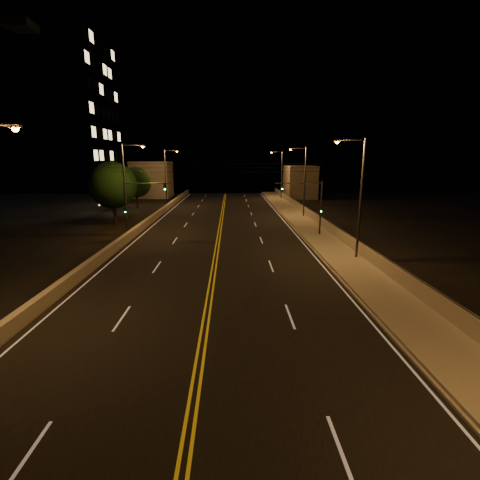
{
  "coord_description": "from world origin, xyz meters",
  "views": [
    {
      "loc": [
        1.35,
        -6.73,
        8.28
      ],
      "look_at": [
        2.0,
        18.0,
        2.5
      ],
      "focal_mm": 26.0,
      "sensor_mm": 36.0,
      "label": 1
    }
  ],
  "objects_px": {
    "traffic_signal_right": "(312,202)",
    "tree_1": "(113,189)",
    "streetlight_3": "(280,172)",
    "building_tower": "(33,123)",
    "tree_2": "(136,182)",
    "streetlight_1": "(358,193)",
    "streetlight_6": "(167,174)",
    "streetlight_2": "(303,178)",
    "streetlight_5": "(127,184)",
    "tree_0": "(113,185)",
    "traffic_signal_left": "(135,203)"
  },
  "relations": [
    {
      "from": "traffic_signal_right",
      "to": "tree_1",
      "type": "bearing_deg",
      "value": 150.31
    },
    {
      "from": "streetlight_3",
      "to": "building_tower",
      "type": "bearing_deg",
      "value": -165.22
    },
    {
      "from": "tree_2",
      "to": "tree_1",
      "type": "bearing_deg",
      "value": -96.35
    },
    {
      "from": "streetlight_1",
      "to": "tree_2",
      "type": "distance_m",
      "value": 42.0
    },
    {
      "from": "streetlight_3",
      "to": "streetlight_6",
      "type": "height_order",
      "value": "same"
    },
    {
      "from": "streetlight_2",
      "to": "traffic_signal_right",
      "type": "xyz_separation_m",
      "value": [
        -1.55,
        -12.5,
        -1.86
      ]
    },
    {
      "from": "streetlight_1",
      "to": "building_tower",
      "type": "height_order",
      "value": "building_tower"
    },
    {
      "from": "streetlight_2",
      "to": "tree_1",
      "type": "xyz_separation_m",
      "value": [
        -27.36,
        2.21,
        -1.61
      ]
    },
    {
      "from": "streetlight_1",
      "to": "streetlight_6",
      "type": "relative_size",
      "value": 1.0
    },
    {
      "from": "traffic_signal_right",
      "to": "streetlight_5",
      "type": "bearing_deg",
      "value": 175.41
    },
    {
      "from": "building_tower",
      "to": "tree_0",
      "type": "xyz_separation_m",
      "value": [
        17.52,
        -16.12,
        -8.94
      ]
    },
    {
      "from": "streetlight_2",
      "to": "tree_2",
      "type": "xyz_separation_m",
      "value": [
        -26.39,
        11.0,
        -1.26
      ]
    },
    {
      "from": "streetlight_1",
      "to": "streetlight_5",
      "type": "bearing_deg",
      "value": 153.41
    },
    {
      "from": "streetlight_6",
      "to": "tree_0",
      "type": "relative_size",
      "value": 1.24
    },
    {
      "from": "streetlight_1",
      "to": "traffic_signal_left",
      "type": "xyz_separation_m",
      "value": [
        -20.33,
        9.15,
        -1.86
      ]
    },
    {
      "from": "streetlight_1",
      "to": "traffic_signal_left",
      "type": "height_order",
      "value": "streetlight_1"
    },
    {
      "from": "streetlight_3",
      "to": "traffic_signal_left",
      "type": "height_order",
      "value": "streetlight_3"
    },
    {
      "from": "streetlight_2",
      "to": "tree_2",
      "type": "distance_m",
      "value": 28.62
    },
    {
      "from": "building_tower",
      "to": "streetlight_5",
      "type": "bearing_deg",
      "value": -46.61
    },
    {
      "from": "traffic_signal_right",
      "to": "traffic_signal_left",
      "type": "height_order",
      "value": "same"
    },
    {
      "from": "traffic_signal_right",
      "to": "tree_0",
      "type": "distance_m",
      "value": 24.93
    },
    {
      "from": "streetlight_3",
      "to": "building_tower",
      "type": "height_order",
      "value": "building_tower"
    },
    {
      "from": "streetlight_3",
      "to": "tree_2",
      "type": "bearing_deg",
      "value": -155.93
    },
    {
      "from": "building_tower",
      "to": "streetlight_3",
      "type": "bearing_deg",
      "value": 14.78
    },
    {
      "from": "streetlight_3",
      "to": "tree_0",
      "type": "xyz_separation_m",
      "value": [
        -25.16,
        -27.38,
        -0.62
      ]
    },
    {
      "from": "traffic_signal_left",
      "to": "tree_2",
      "type": "height_order",
      "value": "tree_2"
    },
    {
      "from": "tree_0",
      "to": "tree_2",
      "type": "relative_size",
      "value": 1.15
    },
    {
      "from": "traffic_signal_right",
      "to": "tree_0",
      "type": "xyz_separation_m",
      "value": [
        -23.61,
        7.91,
        1.24
      ]
    },
    {
      "from": "traffic_signal_left",
      "to": "tree_0",
      "type": "height_order",
      "value": "tree_0"
    },
    {
      "from": "tree_1",
      "to": "streetlight_5",
      "type": "bearing_deg",
      "value": -65.83
    },
    {
      "from": "streetlight_2",
      "to": "tree_0",
      "type": "xyz_separation_m",
      "value": [
        -25.16,
        -4.59,
        -0.62
      ]
    },
    {
      "from": "streetlight_2",
      "to": "traffic_signal_left",
      "type": "bearing_deg",
      "value": -148.41
    },
    {
      "from": "building_tower",
      "to": "tree_1",
      "type": "relative_size",
      "value": 4.52
    },
    {
      "from": "tree_1",
      "to": "tree_2",
      "type": "height_order",
      "value": "tree_2"
    },
    {
      "from": "tree_0",
      "to": "tree_1",
      "type": "bearing_deg",
      "value": 107.94
    },
    {
      "from": "streetlight_1",
      "to": "streetlight_3",
      "type": "xyz_separation_m",
      "value": [
        0.0,
        44.44,
        0.0
      ]
    },
    {
      "from": "traffic_signal_left",
      "to": "tree_1",
      "type": "height_order",
      "value": "tree_1"
    },
    {
      "from": "building_tower",
      "to": "tree_2",
      "type": "height_order",
      "value": "building_tower"
    },
    {
      "from": "streetlight_5",
      "to": "building_tower",
      "type": "xyz_separation_m",
      "value": [
        -21.2,
        22.43,
        8.32
      ]
    },
    {
      "from": "traffic_signal_right",
      "to": "streetlight_1",
      "type": "bearing_deg",
      "value": -80.38
    },
    {
      "from": "tree_1",
      "to": "streetlight_2",
      "type": "bearing_deg",
      "value": -4.63
    },
    {
      "from": "traffic_signal_left",
      "to": "tree_2",
      "type": "bearing_deg",
      "value": 104.46
    },
    {
      "from": "streetlight_5",
      "to": "traffic_signal_right",
      "type": "relative_size",
      "value": 1.65
    },
    {
      "from": "streetlight_5",
      "to": "traffic_signal_right",
      "type": "distance_m",
      "value": 20.08
    },
    {
      "from": "streetlight_6",
      "to": "tree_2",
      "type": "distance_m",
      "value": 5.54
    },
    {
      "from": "traffic_signal_left",
      "to": "building_tower",
      "type": "distance_m",
      "value": 34.36
    },
    {
      "from": "streetlight_3",
      "to": "streetlight_5",
      "type": "distance_m",
      "value": 39.95
    },
    {
      "from": "building_tower",
      "to": "tree_0",
      "type": "height_order",
      "value": "building_tower"
    },
    {
      "from": "tree_0",
      "to": "tree_1",
      "type": "distance_m",
      "value": 7.22
    },
    {
      "from": "streetlight_2",
      "to": "streetlight_6",
      "type": "distance_m",
      "value": 25.23
    }
  ]
}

